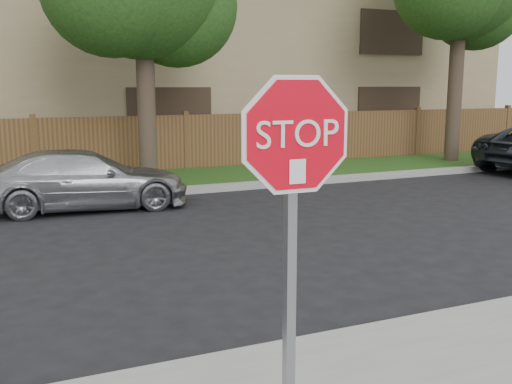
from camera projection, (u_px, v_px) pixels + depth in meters
name	position (u px, v px, depth m)	size (l,w,h in m)	color
ground	(135.00, 378.00, 5.06)	(90.00, 90.00, 0.00)	black
far_curb	(48.00, 200.00, 12.38)	(70.00, 0.30, 0.15)	gray
grass_strip	(42.00, 188.00, 13.87)	(70.00, 3.00, 0.12)	#1E4714
fence	(35.00, 150.00, 15.18)	(70.00, 0.12, 1.60)	#4C361B
apartment_building	(17.00, 51.00, 19.73)	(35.20, 9.20, 7.20)	#96875D
stop_sign	(294.00, 187.00, 3.68)	(1.01, 0.13, 2.55)	gray
sedan_right	(84.00, 180.00, 11.80)	(1.65, 4.05, 1.18)	#9FA0A5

